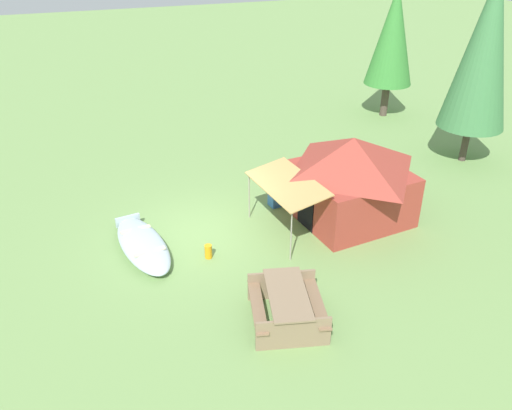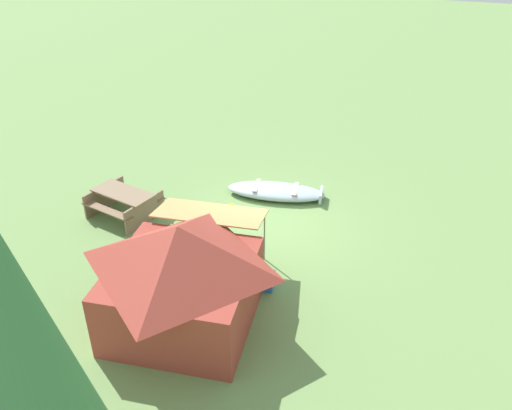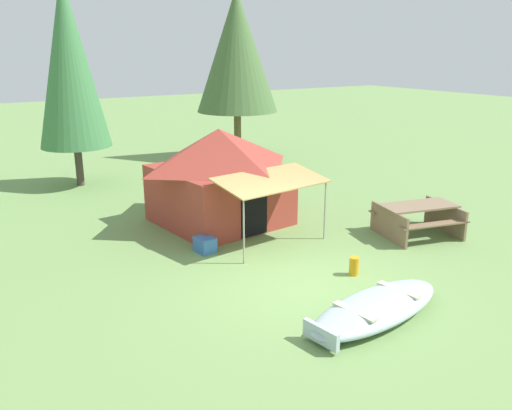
% 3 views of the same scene
% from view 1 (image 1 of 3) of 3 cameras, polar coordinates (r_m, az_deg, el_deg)
% --- Properties ---
extents(ground_plane, '(80.00, 80.00, 0.00)m').
position_cam_1_polar(ground_plane, '(14.30, -5.53, -3.22)').
color(ground_plane, '#6E9351').
extents(beached_rowboat, '(3.08, 1.49, 0.37)m').
position_cam_1_polar(beached_rowboat, '(13.79, -12.26, -4.23)').
color(beached_rowboat, '#A5B8C5').
rests_on(beached_rowboat, ground_plane).
extents(canvas_cabin_tent, '(3.38, 4.47, 2.41)m').
position_cam_1_polar(canvas_cabin_tent, '(14.74, 10.24, 3.04)').
color(canvas_cabin_tent, '#9B382D').
rests_on(canvas_cabin_tent, ground_plane).
extents(picnic_table, '(2.08, 1.89, 0.76)m').
position_cam_1_polar(picnic_table, '(11.18, 3.43, -10.67)').
color(picnic_table, '#826B51').
rests_on(picnic_table, ground_plane).
extents(cooler_box, '(0.41, 0.49, 0.34)m').
position_cam_1_polar(cooler_box, '(15.58, 2.30, 0.55)').
color(cooler_box, '#3569B5').
rests_on(cooler_box, ground_plane).
extents(fuel_can, '(0.27, 0.27, 0.37)m').
position_cam_1_polar(fuel_can, '(13.28, -5.23, -5.08)').
color(fuel_can, orange).
rests_on(fuel_can, ground_plane).
extents(pine_tree_back_left, '(1.95, 1.95, 5.37)m').
position_cam_1_polar(pine_tree_back_left, '(22.76, 14.72, 17.50)').
color(pine_tree_back_left, '#4B3D35').
rests_on(pine_tree_back_left, ground_plane).
extents(pine_tree_far_center, '(2.20, 2.20, 6.49)m').
position_cam_1_polar(pine_tree_far_center, '(18.82, 23.74, 15.36)').
color(pine_tree_far_center, '#473A33').
rests_on(pine_tree_far_center, ground_plane).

